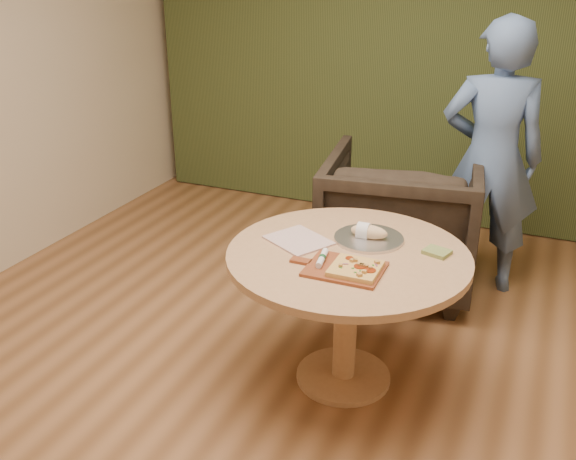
{
  "coord_description": "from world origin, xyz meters",
  "views": [
    {
      "loc": [
        1.0,
        -2.29,
        2.11
      ],
      "look_at": [
        -0.09,
        0.25,
        0.91
      ],
      "focal_mm": 40.0,
      "sensor_mm": 36.0,
      "label": 1
    }
  ],
  "objects_px": {
    "pizza_paddle": "(343,269)",
    "flatbread_pizza": "(356,268)",
    "pedestal_table": "(347,278)",
    "bread_roll": "(367,232)",
    "person_standing": "(491,159)",
    "armchair": "(401,214)",
    "cutlery_roll": "(322,258)",
    "serving_tray": "(369,238)"
  },
  "relations": [
    {
      "from": "cutlery_roll",
      "to": "person_standing",
      "type": "bearing_deg",
      "value": 60.9
    },
    {
      "from": "flatbread_pizza",
      "to": "pizza_paddle",
      "type": "bearing_deg",
      "value": 171.41
    },
    {
      "from": "pizza_paddle",
      "to": "person_standing",
      "type": "xyz_separation_m",
      "value": [
        0.46,
        1.58,
        0.13
      ]
    },
    {
      "from": "serving_tray",
      "to": "bread_roll",
      "type": "xyz_separation_m",
      "value": [
        -0.01,
        0.0,
        0.04
      ]
    },
    {
      "from": "flatbread_pizza",
      "to": "person_standing",
      "type": "height_order",
      "value": "person_standing"
    },
    {
      "from": "cutlery_roll",
      "to": "armchair",
      "type": "height_order",
      "value": "armchair"
    },
    {
      "from": "pizza_paddle",
      "to": "flatbread_pizza",
      "type": "distance_m",
      "value": 0.07
    },
    {
      "from": "cutlery_roll",
      "to": "person_standing",
      "type": "distance_m",
      "value": 1.66
    },
    {
      "from": "pizza_paddle",
      "to": "cutlery_roll",
      "type": "distance_m",
      "value": 0.12
    },
    {
      "from": "pedestal_table",
      "to": "bread_roll",
      "type": "height_order",
      "value": "bread_roll"
    },
    {
      "from": "cutlery_roll",
      "to": "bread_roll",
      "type": "bearing_deg",
      "value": 62.91
    },
    {
      "from": "serving_tray",
      "to": "pedestal_table",
      "type": "bearing_deg",
      "value": -104.41
    },
    {
      "from": "bread_roll",
      "to": "flatbread_pizza",
      "type": "bearing_deg",
      "value": -80.78
    },
    {
      "from": "serving_tray",
      "to": "person_standing",
      "type": "xyz_separation_m",
      "value": [
        0.44,
        1.2,
        0.13
      ]
    },
    {
      "from": "bread_roll",
      "to": "person_standing",
      "type": "relative_size",
      "value": 0.11
    },
    {
      "from": "pedestal_table",
      "to": "bread_roll",
      "type": "relative_size",
      "value": 6.24
    },
    {
      "from": "bread_roll",
      "to": "armchair",
      "type": "distance_m",
      "value": 1.05
    },
    {
      "from": "pizza_paddle",
      "to": "cutlery_roll",
      "type": "bearing_deg",
      "value": 167.16
    },
    {
      "from": "bread_roll",
      "to": "pedestal_table",
      "type": "bearing_deg",
      "value": -101.84
    },
    {
      "from": "bread_roll",
      "to": "armchair",
      "type": "xyz_separation_m",
      "value": [
        -0.06,
        1.01,
        -0.29
      ]
    },
    {
      "from": "pedestal_table",
      "to": "person_standing",
      "type": "xyz_separation_m",
      "value": [
        0.49,
        1.39,
        0.28
      ]
    },
    {
      "from": "armchair",
      "to": "pedestal_table",
      "type": "bearing_deg",
      "value": 82.75
    },
    {
      "from": "pizza_paddle",
      "to": "serving_tray",
      "type": "height_order",
      "value": "serving_tray"
    },
    {
      "from": "serving_tray",
      "to": "person_standing",
      "type": "bearing_deg",
      "value": 69.66
    },
    {
      "from": "pedestal_table",
      "to": "bread_roll",
      "type": "xyz_separation_m",
      "value": [
        0.04,
        0.19,
        0.18
      ]
    },
    {
      "from": "flatbread_pizza",
      "to": "serving_tray",
      "type": "bearing_deg",
      "value": 97.94
    },
    {
      "from": "pedestal_table",
      "to": "person_standing",
      "type": "bearing_deg",
      "value": 70.44
    },
    {
      "from": "flatbread_pizza",
      "to": "bread_roll",
      "type": "bearing_deg",
      "value": 99.22
    },
    {
      "from": "armchair",
      "to": "cutlery_roll",
      "type": "bearing_deg",
      "value": 79.43
    },
    {
      "from": "cutlery_roll",
      "to": "pizza_paddle",
      "type": "bearing_deg",
      "value": -21.44
    },
    {
      "from": "serving_tray",
      "to": "flatbread_pizza",
      "type": "bearing_deg",
      "value": -82.06
    },
    {
      "from": "bread_roll",
      "to": "person_standing",
      "type": "bearing_deg",
      "value": 69.29
    },
    {
      "from": "bread_roll",
      "to": "armchair",
      "type": "height_order",
      "value": "armchair"
    },
    {
      "from": "bread_roll",
      "to": "serving_tray",
      "type": "bearing_deg",
      "value": 0.0
    },
    {
      "from": "armchair",
      "to": "person_standing",
      "type": "relative_size",
      "value": 0.57
    },
    {
      "from": "pizza_paddle",
      "to": "person_standing",
      "type": "distance_m",
      "value": 1.65
    },
    {
      "from": "cutlery_roll",
      "to": "armchair",
      "type": "bearing_deg",
      "value": 78.6
    },
    {
      "from": "pedestal_table",
      "to": "flatbread_pizza",
      "type": "xyz_separation_m",
      "value": [
        0.1,
        -0.2,
        0.17
      ]
    },
    {
      "from": "pizza_paddle",
      "to": "flatbread_pizza",
      "type": "relative_size",
      "value": 2.01
    },
    {
      "from": "pedestal_table",
      "to": "pizza_paddle",
      "type": "relative_size",
      "value": 2.7
    },
    {
      "from": "cutlery_roll",
      "to": "flatbread_pizza",
      "type": "bearing_deg",
      "value": -20.01
    },
    {
      "from": "pizza_paddle",
      "to": "armchair",
      "type": "xyz_separation_m",
      "value": [
        -0.05,
        1.39,
        -0.25
      ]
    }
  ]
}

